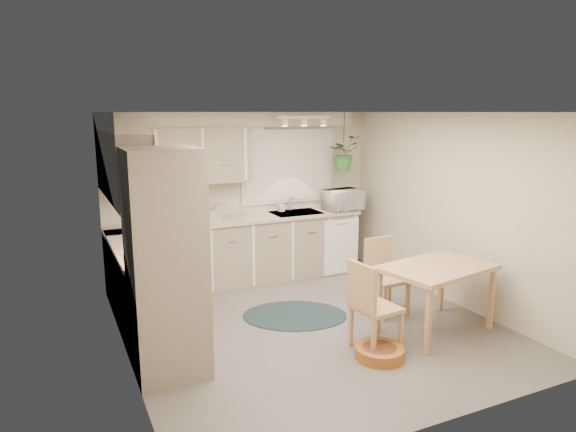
{
  "coord_description": "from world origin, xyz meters",
  "views": [
    {
      "loc": [
        -2.57,
        -4.87,
        2.4
      ],
      "look_at": [
        -0.02,
        0.55,
        1.18
      ],
      "focal_mm": 32.0,
      "sensor_mm": 36.0,
      "label": 1
    }
  ],
  "objects_px": {
    "chair_back": "(388,277)",
    "braided_rug": "(295,315)",
    "chair_left": "(376,305)",
    "microwave": "(343,197)",
    "pet_bed": "(380,352)",
    "dining_table": "(436,298)"
  },
  "relations": [
    {
      "from": "chair_back",
      "to": "pet_bed",
      "type": "bearing_deg",
      "value": 49.13
    },
    {
      "from": "dining_table",
      "to": "braided_rug",
      "type": "distance_m",
      "value": 1.65
    },
    {
      "from": "braided_rug",
      "to": "dining_table",
      "type": "bearing_deg",
      "value": -40.2
    },
    {
      "from": "dining_table",
      "to": "microwave",
      "type": "relative_size",
      "value": 2.12
    },
    {
      "from": "chair_back",
      "to": "pet_bed",
      "type": "distance_m",
      "value": 1.26
    },
    {
      "from": "chair_left",
      "to": "braided_rug",
      "type": "height_order",
      "value": "chair_left"
    },
    {
      "from": "chair_left",
      "to": "pet_bed",
      "type": "height_order",
      "value": "chair_left"
    },
    {
      "from": "dining_table",
      "to": "chair_left",
      "type": "distance_m",
      "value": 0.87
    },
    {
      "from": "chair_back",
      "to": "braided_rug",
      "type": "relative_size",
      "value": 0.73
    },
    {
      "from": "dining_table",
      "to": "pet_bed",
      "type": "xyz_separation_m",
      "value": [
        -0.94,
        -0.29,
        -0.32
      ]
    },
    {
      "from": "microwave",
      "to": "dining_table",
      "type": "bearing_deg",
      "value": -103.63
    },
    {
      "from": "microwave",
      "to": "braided_rug",
      "type": "bearing_deg",
      "value": -145.12
    },
    {
      "from": "chair_left",
      "to": "pet_bed",
      "type": "bearing_deg",
      "value": -28.72
    },
    {
      "from": "chair_left",
      "to": "microwave",
      "type": "height_order",
      "value": "microwave"
    },
    {
      "from": "chair_left",
      "to": "chair_back",
      "type": "height_order",
      "value": "chair_left"
    },
    {
      "from": "braided_rug",
      "to": "microwave",
      "type": "relative_size",
      "value": 2.22
    },
    {
      "from": "dining_table",
      "to": "chair_left",
      "type": "height_order",
      "value": "chair_left"
    },
    {
      "from": "chair_left",
      "to": "chair_back",
      "type": "bearing_deg",
      "value": 131.47
    },
    {
      "from": "pet_bed",
      "to": "chair_left",
      "type": "bearing_deg",
      "value": 67.35
    },
    {
      "from": "dining_table",
      "to": "microwave",
      "type": "xyz_separation_m",
      "value": [
        0.25,
        2.4,
        0.75
      ]
    },
    {
      "from": "chair_left",
      "to": "chair_back",
      "type": "relative_size",
      "value": 1.03
    },
    {
      "from": "chair_back",
      "to": "microwave",
      "type": "bearing_deg",
      "value": -105.71
    }
  ]
}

